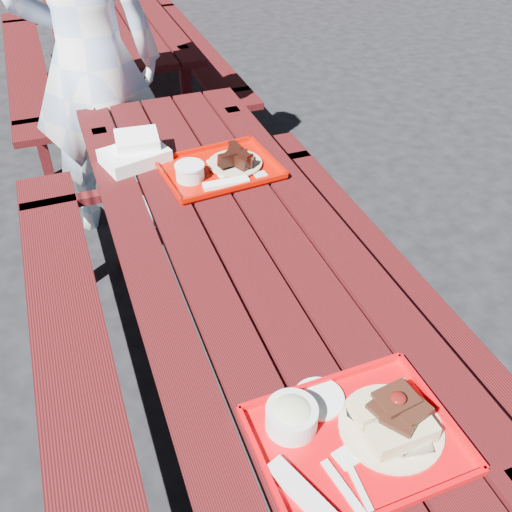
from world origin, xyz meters
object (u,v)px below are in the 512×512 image
object	(u,v)px
picnic_table_far	(108,35)
far_tray	(218,168)
person	(91,61)
near_tray	(352,427)
picnic_table_near	(241,289)

from	to	relation	value
picnic_table_far	far_tray	bearing A→B (deg)	-88.28
far_tray	person	distance (m)	0.98
picnic_table_far	person	distance (m)	1.50
picnic_table_far	near_tray	distance (m)	3.55
picnic_table_near	near_tray	bearing A→B (deg)	-89.57
far_tray	person	world-z (taller)	person
near_tray	picnic_table_near	bearing A→B (deg)	90.43
near_tray	far_tray	world-z (taller)	near_tray
picnic_table_near	far_tray	xyz separation A→B (m)	(0.07, 0.45, 0.21)
picnic_table_near	far_tray	distance (m)	0.50
near_tray	person	bearing A→B (deg)	97.03
person	far_tray	bearing A→B (deg)	122.91
picnic_table_near	near_tray	world-z (taller)	near_tray
near_tray	far_tray	size ratio (longest dim) A/B	0.99
near_tray	far_tray	distance (m)	1.19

